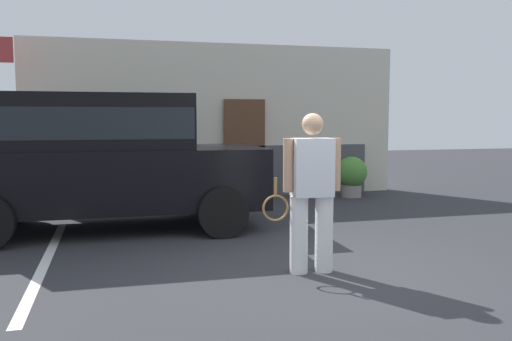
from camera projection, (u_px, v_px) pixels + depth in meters
ground_plane at (330, 277)px, 5.76m from camera, size 40.00×40.00×0.00m
parking_stripe_0 at (46, 260)px, 6.42m from camera, size 0.12×4.40×0.01m
house_frontage at (219, 125)px, 11.58m from camera, size 8.02×0.40×3.28m
parked_suv at (103, 155)px, 8.07m from camera, size 4.63×2.22×2.05m
tennis_player_man at (311, 191)px, 5.86m from camera, size 0.90×0.30×1.76m
potted_plant_by_porch at (352, 175)px, 11.54m from camera, size 0.66×0.66×0.87m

